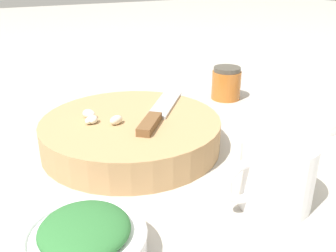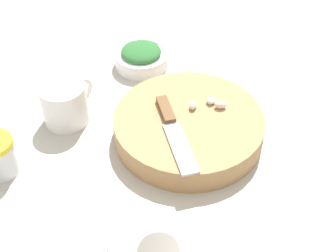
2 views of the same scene
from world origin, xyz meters
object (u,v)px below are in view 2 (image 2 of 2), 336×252
object	(u,v)px
plate_stack	(57,238)
chef_knife	(173,129)
coffee_mug	(65,103)
garlic_cloves	(209,103)
herb_bowl	(141,57)
cutting_board	(189,127)

from	to	relation	value
plate_stack	chef_knife	bearing A→B (deg)	-7.99
chef_knife	coffee_mug	distance (m)	0.24
garlic_cloves	plate_stack	size ratio (longest dim) A/B	0.40
herb_bowl	cutting_board	bearing A→B (deg)	-122.68
cutting_board	herb_bowl	size ratio (longest dim) A/B	2.31
cutting_board	coffee_mug	xyz separation A→B (m)	(-0.10, 0.24, 0.02)
chef_knife	coffee_mug	xyz separation A→B (m)	(-0.05, 0.24, -0.01)
cutting_board	coffee_mug	bearing A→B (deg)	112.55
plate_stack	cutting_board	bearing A→B (deg)	-7.79
chef_knife	plate_stack	size ratio (longest dim) A/B	1.01
plate_stack	coffee_mug	bearing A→B (deg)	39.69
garlic_cloves	cutting_board	bearing A→B (deg)	164.08
cutting_board	coffee_mug	distance (m)	0.26
garlic_cloves	herb_bowl	xyz separation A→B (m)	(0.09, 0.24, -0.03)
cutting_board	chef_knife	xyz separation A→B (m)	(-0.05, 0.01, 0.03)
garlic_cloves	coffee_mug	bearing A→B (deg)	120.77
cutting_board	coffee_mug	world-z (taller)	coffee_mug
chef_knife	herb_bowl	distance (m)	0.30
coffee_mug	herb_bowl	bearing A→B (deg)	-3.17
coffee_mug	garlic_cloves	bearing A→B (deg)	-59.23
garlic_cloves	coffee_mug	world-z (taller)	coffee_mug
coffee_mug	cutting_board	bearing A→B (deg)	-67.45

